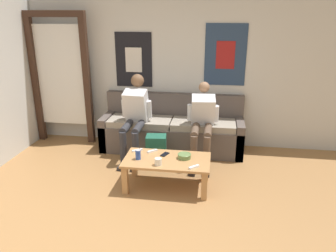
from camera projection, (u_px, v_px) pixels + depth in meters
ground_plane at (120, 243)px, 3.20m from camera, size 18.00×18.00×0.00m
wall_back at (164, 67)px, 5.29m from camera, size 10.00×0.07×2.55m
door_frame at (60, 72)px, 5.35m from camera, size 1.00×0.10×2.15m
couch at (172, 131)px, 5.28m from camera, size 2.24×0.67×0.88m
coffee_table at (167, 164)px, 4.12m from camera, size 1.08×0.58×0.39m
person_seated_adult at (135, 114)px, 4.91m from camera, size 0.47×0.91×1.24m
person_seated_teen at (202, 121)px, 4.77m from camera, size 0.47×0.89×1.15m
backpack at (156, 152)px, 4.72m from camera, size 0.31×0.27×0.47m
ceramic_bowl at (184, 156)px, 4.11m from camera, size 0.17×0.17×0.06m
pillar_candle at (158, 162)px, 3.92m from camera, size 0.09×0.09×0.10m
drink_can_blue at (138, 155)px, 4.07m from camera, size 0.07×0.07×0.12m
game_controller_near_left at (137, 150)px, 4.32m from camera, size 0.14×0.11×0.03m
game_controller_near_right at (194, 167)px, 3.86m from camera, size 0.13×0.12×0.03m
game_controller_far_center at (152, 151)px, 4.30m from camera, size 0.13×0.12×0.03m
cell_phone at (165, 154)px, 4.22m from camera, size 0.11×0.15×0.01m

